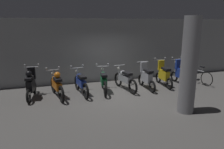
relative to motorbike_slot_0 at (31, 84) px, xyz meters
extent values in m
plane|color=#565451|center=(3.41, -0.64, -0.57)|extent=(80.00, 80.00, 0.00)
cube|color=gray|center=(3.41, 1.75, 0.99)|extent=(16.00, 0.30, 3.12)
torus|color=black|center=(0.07, 0.55, -0.30)|extent=(0.16, 0.54, 0.53)
torus|color=black|center=(-0.08, -0.59, -0.30)|extent=(0.16, 0.54, 0.53)
cube|color=black|center=(0.00, -0.02, -0.03)|extent=(0.31, 0.76, 0.44)
cube|color=black|center=(0.04, 0.32, 0.37)|extent=(0.29, 0.16, 0.48)
cube|color=black|center=(-0.02, -0.18, 0.29)|extent=(0.31, 0.55, 0.10)
cylinder|color=#B7BABF|center=(0.06, 0.45, 0.59)|extent=(0.56, 0.11, 0.04)
sphere|color=#B7BABF|center=(-0.20, 0.49, 0.69)|extent=(0.07, 0.07, 0.07)
sphere|color=#B7BABF|center=(0.32, 0.42, 0.69)|extent=(0.07, 0.07, 0.07)
cylinder|color=#B7BABF|center=(0.07, 0.50, 0.12)|extent=(0.07, 0.15, 0.85)
sphere|color=silver|center=(0.07, 0.50, 0.44)|extent=(0.12, 0.12, 0.12)
cube|color=white|center=(-0.07, -0.57, -0.20)|extent=(0.16, 0.03, 0.10)
sphere|color=black|center=(-0.02, -0.18, 0.46)|extent=(0.24, 0.24, 0.24)
torus|color=black|center=(0.85, 0.38, -0.24)|extent=(0.21, 0.66, 0.65)
torus|color=black|center=(1.09, -0.90, -0.24)|extent=(0.21, 0.66, 0.65)
cube|color=orange|center=(0.97, -0.26, -0.05)|extent=(0.37, 0.86, 0.28)
ellipsoid|color=orange|center=(0.94, -0.10, 0.17)|extent=(0.34, 0.48, 0.22)
cube|color=black|center=(1.01, -0.44, 0.23)|extent=(0.33, 0.56, 0.10)
cylinder|color=#B7BABF|center=(0.87, 0.28, 0.45)|extent=(0.56, 0.14, 0.04)
sphere|color=#B7BABF|center=(0.61, 0.23, 0.55)|extent=(0.07, 0.07, 0.07)
sphere|color=#B7BABF|center=(1.13, 0.33, 0.55)|extent=(0.07, 0.07, 0.07)
cylinder|color=#B7BABF|center=(0.86, 0.33, 0.08)|extent=(0.08, 0.17, 0.65)
sphere|color=silver|center=(0.86, 0.33, 0.30)|extent=(0.12, 0.12, 0.12)
cube|color=white|center=(1.09, -0.87, -0.14)|extent=(0.16, 0.04, 0.10)
sphere|color=orange|center=(1.01, -0.44, 0.40)|extent=(0.24, 0.24, 0.24)
torus|color=black|center=(1.87, 0.48, -0.24)|extent=(0.17, 0.66, 0.65)
torus|color=black|center=(2.02, -0.81, -0.24)|extent=(0.17, 0.66, 0.65)
cube|color=#1E389E|center=(1.95, -0.17, -0.05)|extent=(0.32, 0.85, 0.28)
ellipsoid|color=#1E389E|center=(1.93, -0.01, 0.17)|extent=(0.31, 0.47, 0.22)
cube|color=black|center=(1.97, -0.35, 0.23)|extent=(0.30, 0.54, 0.10)
cylinder|color=#B7BABF|center=(1.88, 0.37, 0.45)|extent=(0.56, 0.10, 0.04)
sphere|color=#B7BABF|center=(1.63, 0.34, 0.55)|extent=(0.07, 0.07, 0.07)
sphere|color=#B7BABF|center=(2.14, 0.40, 0.55)|extent=(0.07, 0.07, 0.07)
cylinder|color=#B7BABF|center=(1.88, 0.43, 0.08)|extent=(0.07, 0.16, 0.65)
sphere|color=silver|center=(1.88, 0.43, 0.30)|extent=(0.12, 0.12, 0.12)
cube|color=white|center=(2.02, -0.79, -0.14)|extent=(0.16, 0.03, 0.10)
torus|color=black|center=(3.03, 0.50, -0.24)|extent=(0.20, 0.66, 0.65)
torus|color=black|center=(2.81, -0.78, -0.24)|extent=(0.20, 0.66, 0.65)
cube|color=#197238|center=(2.92, -0.14, -0.05)|extent=(0.36, 0.86, 0.28)
ellipsoid|color=#197238|center=(2.95, 0.01, 0.17)|extent=(0.33, 0.48, 0.22)
cube|color=black|center=(2.89, -0.32, 0.23)|extent=(0.33, 0.55, 0.10)
cylinder|color=#B7BABF|center=(3.02, 0.39, 0.45)|extent=(0.56, 0.13, 0.04)
sphere|color=#B7BABF|center=(2.76, 0.44, 0.55)|extent=(0.07, 0.07, 0.07)
sphere|color=#B7BABF|center=(3.27, 0.35, 0.55)|extent=(0.07, 0.07, 0.07)
cylinder|color=#B7BABF|center=(3.03, 0.45, 0.08)|extent=(0.08, 0.17, 0.65)
sphere|color=silver|center=(3.03, 0.45, 0.30)|extent=(0.12, 0.12, 0.12)
cube|color=white|center=(2.82, -0.76, -0.14)|extent=(0.16, 0.04, 0.10)
torus|color=black|center=(3.80, 0.48, -0.24)|extent=(0.19, 0.66, 0.65)
torus|color=black|center=(4.00, -0.80, -0.24)|extent=(0.19, 0.66, 0.65)
cube|color=#9EA0A8|center=(3.90, -0.16, -0.05)|extent=(0.35, 0.86, 0.28)
ellipsoid|color=#9EA0A8|center=(3.87, 0.00, 0.17)|extent=(0.33, 0.48, 0.22)
cube|color=black|center=(3.93, -0.34, 0.23)|extent=(0.32, 0.55, 0.10)
cylinder|color=#B7BABF|center=(3.81, 0.38, 0.45)|extent=(0.56, 0.12, 0.04)
cylinder|color=#B7BABF|center=(3.80, 0.43, 0.08)|extent=(0.08, 0.17, 0.65)
sphere|color=silver|center=(3.80, 0.43, 0.30)|extent=(0.12, 0.12, 0.12)
cube|color=white|center=(4.00, -0.77, -0.14)|extent=(0.16, 0.04, 0.10)
torus|color=black|center=(4.88, 0.27, -0.30)|extent=(0.10, 0.53, 0.53)
torus|color=black|center=(4.87, -0.88, -0.30)|extent=(0.10, 0.53, 0.53)
cube|color=#9EA0A8|center=(4.87, -0.30, -0.03)|extent=(0.23, 0.74, 0.44)
cube|color=#9EA0A8|center=(4.88, 0.04, 0.37)|extent=(0.28, 0.12, 0.48)
cube|color=black|center=(4.87, -0.46, 0.29)|extent=(0.25, 0.52, 0.10)
cylinder|color=#B7BABF|center=(4.88, 0.18, 0.59)|extent=(0.56, 0.04, 0.04)
cylinder|color=#B7BABF|center=(4.88, 0.23, 0.12)|extent=(0.06, 0.15, 0.85)
sphere|color=silver|center=(4.88, 0.23, 0.44)|extent=(0.12, 0.12, 0.12)
cube|color=white|center=(4.87, -0.85, -0.20)|extent=(0.16, 0.01, 0.10)
torus|color=black|center=(5.89, 0.43, -0.30)|extent=(0.13, 0.54, 0.53)
torus|color=black|center=(5.81, -0.72, -0.30)|extent=(0.13, 0.54, 0.53)
cube|color=gold|center=(5.85, -0.15, -0.03)|extent=(0.27, 0.75, 0.44)
cube|color=gold|center=(5.87, 0.20, 0.37)|extent=(0.29, 0.14, 0.48)
cube|color=black|center=(5.84, -0.31, 0.29)|extent=(0.28, 0.54, 0.10)
cylinder|color=#B7BABF|center=(5.89, 0.34, 0.59)|extent=(0.56, 0.08, 0.04)
sphere|color=#B7BABF|center=(5.63, 0.36, 0.69)|extent=(0.07, 0.07, 0.07)
sphere|color=#B7BABF|center=(6.14, 0.32, 0.69)|extent=(0.07, 0.07, 0.07)
cylinder|color=#B7BABF|center=(5.89, 0.38, 0.12)|extent=(0.07, 0.15, 0.85)
sphere|color=silver|center=(5.89, 0.38, 0.44)|extent=(0.12, 0.12, 0.12)
cube|color=white|center=(5.81, -0.70, -0.20)|extent=(0.16, 0.02, 0.10)
torus|color=black|center=(6.77, 0.39, -0.30)|extent=(0.14, 0.54, 0.53)
torus|color=black|center=(6.88, -0.76, -0.30)|extent=(0.14, 0.54, 0.53)
cube|color=#1E389E|center=(6.82, -0.19, -0.03)|extent=(0.28, 0.75, 0.44)
cube|color=#1E389E|center=(6.79, 0.16, 0.37)|extent=(0.29, 0.14, 0.48)
cube|color=black|center=(6.84, -0.35, 0.29)|extent=(0.29, 0.54, 0.10)
cylinder|color=#B7BABF|center=(6.78, 0.29, 0.59)|extent=(0.56, 0.09, 0.04)
sphere|color=#B7BABF|center=(6.52, 0.27, 0.69)|extent=(0.07, 0.07, 0.07)
sphere|color=#B7BABF|center=(7.04, 0.32, 0.69)|extent=(0.07, 0.07, 0.07)
cylinder|color=#B7BABF|center=(6.78, 0.34, 0.12)|extent=(0.07, 0.15, 0.85)
sphere|color=silver|center=(6.78, 0.34, 0.44)|extent=(0.12, 0.12, 0.12)
cube|color=white|center=(6.87, -0.74, -0.20)|extent=(0.16, 0.03, 0.10)
torus|color=black|center=(7.62, 0.30, -0.23)|extent=(0.15, 0.68, 0.68)
torus|color=black|center=(7.79, -0.73, -0.23)|extent=(0.15, 0.68, 0.68)
cylinder|color=silver|center=(7.71, -0.21, 0.07)|extent=(0.15, 0.68, 0.04)
cylinder|color=silver|center=(7.74, -0.42, 0.17)|extent=(0.03, 0.03, 0.22)
cube|color=black|center=(7.74, -0.42, 0.29)|extent=(0.13, 0.23, 0.05)
cylinder|color=#B7BABF|center=(7.64, 0.18, 0.25)|extent=(0.50, 0.11, 0.03)
cylinder|color=black|center=(7.72, -0.27, -0.38)|extent=(0.13, 0.12, 0.10)
cylinder|color=gray|center=(4.99, -2.97, 0.99)|extent=(0.53, 0.53, 3.12)
camera|label=1|loc=(0.69, -8.46, 2.33)|focal=33.49mm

